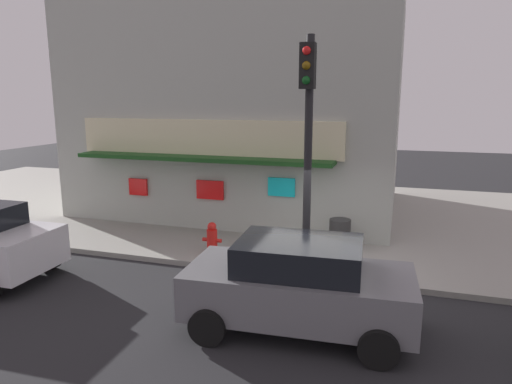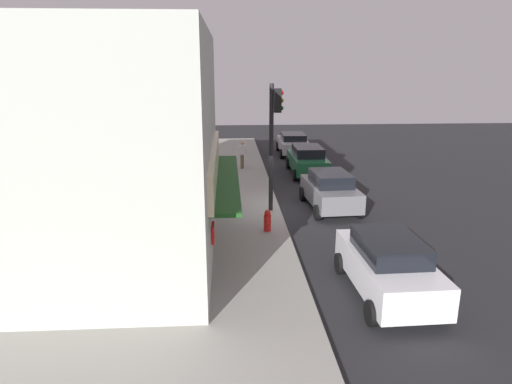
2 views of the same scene
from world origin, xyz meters
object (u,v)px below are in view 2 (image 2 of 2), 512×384
pedestrian (242,153)px  parked_car_silver (293,143)px  parked_car_grey (330,190)px  parked_car_white (388,266)px  trash_can (233,197)px  traffic_light (274,131)px  parked_car_green (308,160)px  fire_hydrant (267,221)px

pedestrian → parked_car_silver: pedestrian is taller
parked_car_grey → parked_car_white: bearing=179.1°
trash_can → parked_car_silver: parked_car_silver is taller
pedestrian → traffic_light: bearing=-172.8°
trash_can → parked_car_grey: (-0.18, -4.26, 0.30)m
traffic_light → parked_car_green: (7.01, -2.68, -2.68)m
parked_car_white → parked_car_grey: 7.82m
trash_can → pedestrian: (7.71, -0.66, 0.48)m
parked_car_green → traffic_light: bearing=159.1°
trash_can → parked_car_green: bearing=-34.3°
pedestrian → parked_car_green: 3.95m
fire_hydrant → parked_car_grey: bearing=-45.7°
trash_can → pedestrian: 7.75m
fire_hydrant → parked_car_green: 10.05m
traffic_light → parked_car_green: size_ratio=1.20×
parked_car_white → parked_car_silver: 20.46m
parked_car_grey → traffic_light: bearing=99.0°
parked_car_white → parked_car_grey: (7.82, -0.12, -0.02)m
parked_car_white → parked_car_grey: parked_car_white is taller
parked_car_green → parked_car_white: bearing=179.0°
traffic_light → parked_car_white: size_ratio=1.26×
parked_car_silver → fire_hydrant: bearing=168.5°
trash_can → parked_car_green: (6.43, -4.39, 0.29)m
trash_can → pedestrian: pedestrian is taller
trash_can → parked_car_white: bearing=-152.7°
fire_hydrant → parked_car_white: parked_car_white is taller
parked_car_white → parked_car_green: 14.43m
fire_hydrant → trash_can: bearing=21.8°
fire_hydrant → parked_car_silver: size_ratio=0.19×
traffic_light → parked_car_silver: size_ratio=1.24×
trash_can → parked_car_grey: 4.27m
trash_can → pedestrian: size_ratio=0.51×
pedestrian → parked_car_grey: pedestrian is taller
trash_can → parked_car_silver: 13.22m
fire_hydrant → parked_car_silver: bearing=-11.5°
pedestrian → parked_car_white: (-15.71, -3.47, -0.15)m
parked_car_green → parked_car_grey: size_ratio=1.08×
parked_car_silver → parked_car_grey: (-12.64, 0.15, 0.07)m
traffic_light → pedestrian: traffic_light is taller
pedestrian → parked_car_grey: 8.67m
parked_car_green → trash_can: bearing=145.7°
fire_hydrant → parked_car_green: bearing=-18.2°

